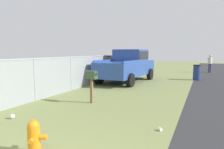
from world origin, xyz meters
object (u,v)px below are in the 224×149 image
at_px(pickup_truck, 128,65).
at_px(trash_bin, 197,72).
at_px(pedestrian, 210,62).
at_px(fire_hydrant, 34,138).
at_px(mailbox, 91,77).

bearing_deg(pickup_truck, trash_bin, -54.36).
bearing_deg(pedestrian, fire_hydrant, -47.61).
xyz_separation_m(mailbox, pickup_truck, (5.97, 0.67, 0.12)).
height_order(pickup_truck, trash_bin, pickup_truck).
distance_m(fire_hydrant, pedestrian, 18.58).
relative_size(mailbox, pickup_truck, 0.23).
height_order(fire_hydrant, pedestrian, pedestrian).
height_order(pickup_truck, pedestrian, pickup_truck).
xyz_separation_m(fire_hydrant, trash_bin, (12.37, -2.52, 0.21)).
distance_m(trash_bin, pedestrian, 5.96).
height_order(mailbox, pickup_truck, pickup_truck).
height_order(mailbox, pedestrian, pedestrian).
relative_size(mailbox, trash_bin, 1.18).
bearing_deg(mailbox, pickup_truck, 15.36).
bearing_deg(trash_bin, pickup_truck, 121.28).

